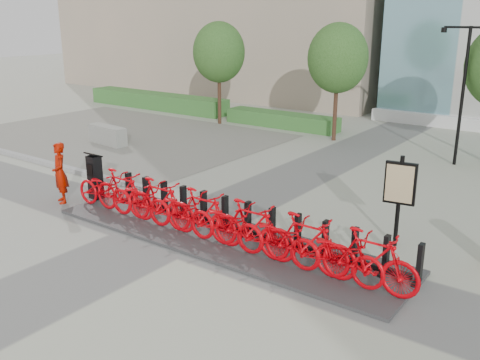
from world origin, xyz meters
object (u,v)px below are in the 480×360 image
Objects in this scene: bike_0 at (105,190)px; kiosk at (95,176)px; map_sign at (400,187)px; worker_red at (60,173)px; jersey_barrier at (107,135)px.

bike_0 is 1.04m from kiosk.
map_sign is at bearing -71.15° from bike_0.
kiosk is at bearing 68.99° from worker_red.
bike_0 is 0.96× the size of map_sign.
kiosk is (-0.94, 0.43, 0.12)m from bike_0.
worker_red reaches higher than bike_0.
jersey_barrier is at bearing 140.45° from kiosk.
jersey_barrier is at bearing 154.46° from worker_red.
jersey_barrier is (-6.45, 5.56, -0.24)m from bike_0.
bike_0 is at bearing -21.42° from kiosk.
kiosk is 0.64× the size of map_sign.
map_sign is (13.97, -3.00, 1.08)m from jersey_barrier.
bike_0 is at bearing 33.79° from worker_red.
worker_red is 9.61m from map_sign.
bike_0 is 1.04× the size of jersey_barrier.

